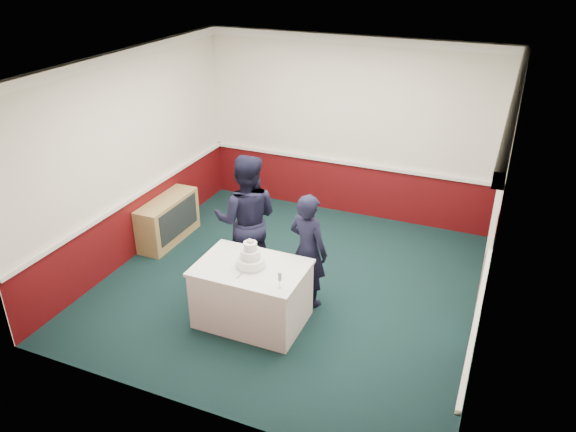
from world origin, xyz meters
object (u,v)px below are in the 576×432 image
at_px(cake_knife, 241,274).
at_px(person_woman, 308,250).
at_px(sideboard, 168,220).
at_px(cake_table, 252,293).
at_px(wedding_cake, 251,259).
at_px(champagne_flute, 280,277).
at_px(person_man, 247,220).

bearing_deg(cake_knife, person_woman, 58.63).
xyz_separation_m(sideboard, cake_table, (2.14, -1.38, 0.05)).
distance_m(wedding_cake, cake_knife, 0.23).
relative_size(sideboard, champagne_flute, 5.85).
xyz_separation_m(cake_knife, champagne_flute, (0.53, -0.08, 0.14)).
distance_m(sideboard, person_man, 1.83).
height_order(cake_knife, person_woman, person_woman).
distance_m(person_man, person_woman, 0.99).
height_order(wedding_cake, person_man, person_man).
height_order(cake_table, champagne_flute, champagne_flute).
xyz_separation_m(cake_table, wedding_cake, (0.00, 0.00, 0.50)).
height_order(person_man, person_woman, person_man).
bearing_deg(person_woman, wedding_cake, 70.95).
xyz_separation_m(cake_table, person_man, (-0.48, 0.85, 0.52)).
distance_m(cake_table, wedding_cake, 0.50).
height_order(sideboard, wedding_cake, wedding_cake).
bearing_deg(wedding_cake, sideboard, 147.23).
distance_m(champagne_flute, person_woman, 0.95).
height_order(sideboard, cake_knife, cake_knife).
height_order(cake_table, person_man, person_man).
bearing_deg(person_man, wedding_cake, 100.97).
bearing_deg(cake_table, cake_knife, -98.53).
bearing_deg(sideboard, cake_knife, -36.78).
height_order(sideboard, champagne_flute, champagne_flute).
distance_m(champagne_flute, person_man, 1.50).
distance_m(cake_knife, champagne_flute, 0.55).
xyz_separation_m(cake_table, champagne_flute, (0.50, -0.28, 0.53)).
bearing_deg(person_woman, sideboard, 1.80).
relative_size(cake_table, person_woman, 0.85).
relative_size(wedding_cake, person_woman, 0.24).
bearing_deg(cake_knife, sideboard, 142.70).
xyz_separation_m(sideboard, person_woman, (2.62, -0.72, 0.42)).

